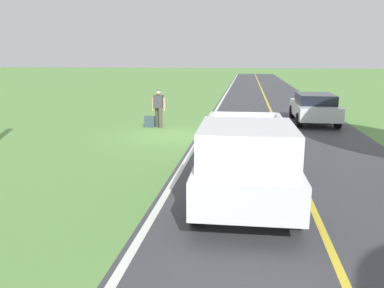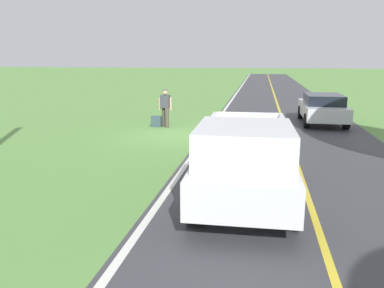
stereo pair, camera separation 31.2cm
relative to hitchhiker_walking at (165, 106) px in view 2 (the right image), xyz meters
The scene contains 8 objects.
ground_plane 2.28m from the hitchhiker_walking, 120.04° to the left, with size 200.00×200.00×0.00m, color #609347.
road_surface 5.73m from the hitchhiker_walking, 161.61° to the left, with size 6.85×120.00×0.00m, color #3D3D42.
lane_edge_line 2.93m from the hitchhiker_walking, 139.91° to the left, with size 0.16×117.60×0.00m, color silver.
lane_centre_line 5.73m from the hitchhiker_walking, 161.61° to the left, with size 0.14×117.60×0.00m, color gold.
hitchhiker_walking is the anchor object (origin of this frame).
suitcase_carried 0.85m from the hitchhiker_walking, ahead, with size 0.20×0.46×0.50m, color #384C56.
pickup_truck_passing 9.40m from the hitchhiker_walking, 114.67° to the left, with size 2.18×5.44×1.82m.
sedan_near_oncoming 7.50m from the hitchhiker_walking, 162.49° to the right, with size 1.94×4.40×1.41m.
Camera 2 is at (-3.18, 15.00, 3.11)m, focal length 35.88 mm.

